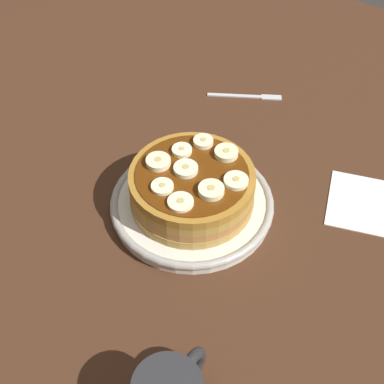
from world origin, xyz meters
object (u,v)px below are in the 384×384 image
banana_slice_6 (158,162)px  napkin (367,204)px  banana_slice_7 (226,153)px  plate (192,203)px  banana_slice_3 (162,187)px  banana_slice_0 (186,169)px  banana_slice_1 (211,190)px  banana_slice_8 (203,142)px  banana_slice_4 (182,151)px  fork (249,96)px  banana_slice_2 (181,202)px  banana_slice_5 (236,181)px  pancake_stack (191,188)px

banana_slice_6 → napkin: size_ratio=0.31×
banana_slice_7 → plate: bearing=160.7°
banana_slice_3 → banana_slice_7: bearing=-20.8°
banana_slice_0 → banana_slice_1: bearing=-107.5°
banana_slice_6 → banana_slice_1: bearing=-93.5°
banana_slice_6 → banana_slice_8: 7.40cm
banana_slice_4 → banana_slice_6: size_ratio=0.83×
banana_slice_0 → fork: bearing=10.0°
banana_slice_1 → banana_slice_8: 9.41cm
plate → napkin: size_ratio=2.10×
fork → banana_slice_4: bearing=-174.7°
banana_slice_2 → banana_slice_5: size_ratio=1.03×
banana_slice_4 → banana_slice_8: size_ratio=0.99×
banana_slice_0 → banana_slice_5: same height
banana_slice_0 → banana_slice_7: (5.55, -2.97, 0.06)cm
plate → banana_slice_4: size_ratio=8.23×
banana_slice_2 → fork: bearing=13.0°
banana_slice_3 → banana_slice_6: banana_slice_6 is taller
plate → banana_slice_1: banana_slice_1 is taller
pancake_stack → banana_slice_7: bearing=-19.6°
banana_slice_4 → banana_slice_7: bearing=-62.6°
plate → banana_slice_1: 7.66cm
banana_slice_2 → napkin: bearing=-44.1°
fork → banana_slice_7: bearing=-160.3°
banana_slice_2 → banana_slice_4: 9.54cm
banana_slice_3 → fork: size_ratio=0.25×
pancake_stack → napkin: 25.72cm
banana_slice_3 → banana_slice_5: bearing=-50.9°
pancake_stack → banana_slice_3: banana_slice_3 is taller
banana_slice_1 → banana_slice_4: (4.27, 7.42, -0.12)cm
banana_slice_3 → banana_slice_8: 10.17cm
banana_slice_0 → banana_slice_8: 5.88cm
banana_slice_5 → banana_slice_6: 10.90cm
banana_slice_3 → banana_slice_0: bearing=-10.3°
pancake_stack → banana_slice_4: 5.38cm
plate → fork: size_ratio=1.95×
banana_slice_0 → banana_slice_6: 3.96cm
banana_slice_4 → banana_slice_7: (2.83, -5.46, 0.11)cm
banana_slice_7 → napkin: (8.81, -18.74, -7.35)cm
banana_slice_8 → banana_slice_7: bearing=-93.7°
banana_slice_3 → pancake_stack: bearing=-22.3°
plate → banana_slice_2: banana_slice_2 is taller
banana_slice_4 → plate: bearing=-128.5°
banana_slice_7 → fork: banana_slice_7 is taller
plate → banana_slice_3: size_ratio=7.77×
banana_slice_6 → banana_slice_7: 9.45cm
banana_slice_1 → fork: bearing=18.7°
pancake_stack → banana_slice_5: banana_slice_5 is taller
banana_slice_4 → banana_slice_8: 3.45cm
pancake_stack → banana_slice_0: banana_slice_0 is taller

